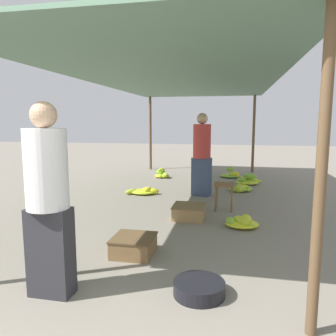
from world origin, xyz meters
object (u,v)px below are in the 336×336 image
at_px(banana_pile_right_1, 231,174).
at_px(banana_pile_right_2, 242,223).
at_px(banana_pile_left_0, 144,191).
at_px(banana_pile_right_3, 248,180).
at_px(vendor_foreground, 48,198).
at_px(banana_pile_right_0, 241,189).
at_px(banana_pile_left_1, 162,175).
at_px(shopper_walking_mid, 202,153).
at_px(stool, 224,189).
at_px(basin_black, 199,288).
at_px(crate_near, 134,245).
at_px(crate_mid, 189,212).

height_order(banana_pile_right_1, banana_pile_right_2, banana_pile_right_1).
height_order(banana_pile_left_0, banana_pile_right_3, banana_pile_right_3).
distance_m(vendor_foreground, banana_pile_right_0, 5.20).
bearing_deg(banana_pile_left_1, banana_pile_right_3, -11.55).
xyz_separation_m(banana_pile_right_3, shopper_walking_mid, (-1.01, -1.50, 0.81)).
distance_m(banana_pile_left_0, banana_pile_left_1, 2.07).
distance_m(banana_pile_right_0, banana_pile_right_2, 2.54).
xyz_separation_m(vendor_foreground, banana_pile_left_0, (-0.30, 4.15, -0.84)).
distance_m(stool, banana_pile_right_3, 2.61).
relative_size(stool, banana_pile_right_2, 0.94).
height_order(basin_black, shopper_walking_mid, shopper_walking_mid).
relative_size(basin_black, banana_pile_right_1, 0.85).
relative_size(banana_pile_right_1, banana_pile_right_3, 0.88).
xyz_separation_m(banana_pile_right_3, crate_near, (-1.50, -4.75, 0.02)).
xyz_separation_m(vendor_foreground, banana_pile_right_0, (1.77, 4.81, -0.83)).
height_order(banana_pile_right_2, banana_pile_right_3, banana_pile_right_3).
height_order(stool, banana_pile_right_2, stool).
relative_size(basin_black, banana_pile_right_0, 0.89).
height_order(banana_pile_left_0, shopper_walking_mid, shopper_walking_mid).
xyz_separation_m(basin_black, banana_pile_right_0, (0.46, 4.58, 0.00)).
bearing_deg(banana_pile_right_3, crate_mid, -108.13).
distance_m(banana_pile_right_0, banana_pile_right_3, 0.95).
bearing_deg(basin_black, banana_pile_left_0, 112.32).
xyz_separation_m(banana_pile_left_1, banana_pile_right_2, (2.06, -3.94, -0.02)).
bearing_deg(banana_pile_right_2, banana_pile_right_1, 92.57).
distance_m(banana_pile_left_0, crate_mid, 2.00).
height_order(stool, crate_near, stool).
bearing_deg(banana_pile_right_2, crate_near, -134.93).
distance_m(stool, banana_pile_right_2, 1.02).
xyz_separation_m(stool, shopper_walking_mid, (-0.50, 1.05, 0.52)).
relative_size(basin_black, crate_mid, 0.93).
bearing_deg(banana_pile_left_0, crate_mid, -53.10).
bearing_deg(crate_near, banana_pile_left_0, 103.45).
bearing_deg(vendor_foreground, shopper_walking_mid, 77.54).
relative_size(banana_pile_left_1, crate_near, 0.96).
height_order(basin_black, banana_pile_right_0, banana_pile_right_0).
xyz_separation_m(banana_pile_right_0, banana_pile_right_2, (-0.04, -2.54, 0.00)).
height_order(banana_pile_right_0, banana_pile_right_2, banana_pile_right_2).
bearing_deg(banana_pile_right_1, banana_pile_right_3, -64.99).
bearing_deg(crate_mid, basin_black, -80.09).
bearing_deg(crate_near, shopper_walking_mid, 81.58).
bearing_deg(banana_pile_right_0, banana_pile_right_2, -90.95).
bearing_deg(crate_mid, shopper_walking_mid, 88.86).
relative_size(banana_pile_left_0, crate_near, 1.57).
bearing_deg(crate_near, banana_pile_right_3, 72.53).
xyz_separation_m(basin_black, banana_pile_left_0, (-1.61, 3.91, -0.01)).
relative_size(stool, crate_near, 0.99).
xyz_separation_m(stool, crate_mid, (-0.53, -0.65, -0.26)).
bearing_deg(crate_near, vendor_foreground, -114.67).
bearing_deg(banana_pile_right_2, banana_pile_left_1, 117.63).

